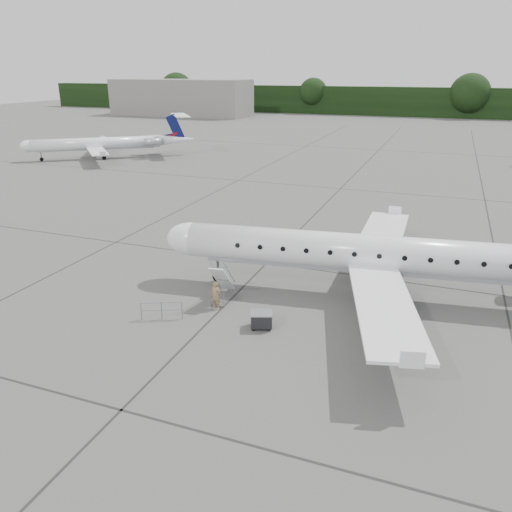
% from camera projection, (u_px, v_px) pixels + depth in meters
% --- Properties ---
extents(ground, '(320.00, 320.00, 0.00)m').
position_uv_depth(ground, '(338.00, 322.00, 26.88)').
color(ground, '#595957').
rests_on(ground, ground).
extents(treeline, '(260.00, 4.00, 8.00)m').
position_uv_depth(treeline, '(438.00, 102.00, 139.17)').
color(treeline, black).
rests_on(treeline, ground).
extents(terminal_building, '(40.00, 14.00, 10.00)m').
position_uv_depth(terminal_building, '(181.00, 98.00, 144.69)').
color(terminal_building, slate).
rests_on(terminal_building, ground).
extents(main_regional_jet, '(32.32, 25.25, 7.60)m').
position_uv_depth(main_regional_jet, '(383.00, 236.00, 28.53)').
color(main_regional_jet, white).
rests_on(main_regional_jet, ground).
extents(airstair, '(1.18, 2.56, 2.38)m').
position_uv_depth(airstair, '(223.00, 280.00, 29.19)').
color(airstair, white).
rests_on(airstair, ground).
extents(passenger, '(0.65, 0.47, 1.64)m').
position_uv_depth(passenger, '(216.00, 296.00, 28.06)').
color(passenger, '#92784F').
rests_on(passenger, ground).
extents(safety_railing, '(2.04, 0.97, 1.00)m').
position_uv_depth(safety_railing, '(162.00, 311.00, 27.01)').
color(safety_railing, gray).
rests_on(safety_railing, ground).
extents(baggage_cart, '(1.33, 1.21, 0.95)m').
position_uv_depth(baggage_cart, '(261.00, 320.00, 26.11)').
color(baggage_cart, black).
rests_on(baggage_cart, ground).
extents(bg_regional_left, '(29.44, 28.08, 6.27)m').
position_uv_depth(bg_regional_left, '(96.00, 138.00, 74.62)').
color(bg_regional_left, white).
rests_on(bg_regional_left, ground).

